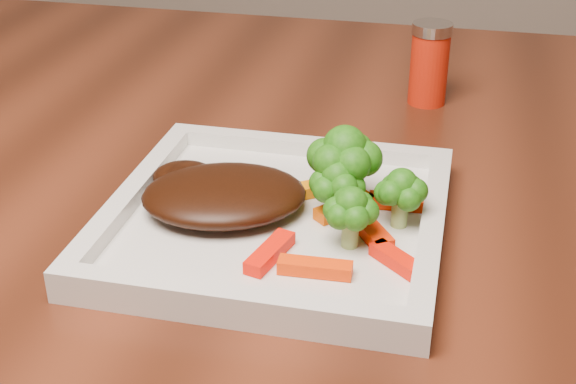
# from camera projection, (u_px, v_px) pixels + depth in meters

# --- Properties ---
(plate) EXTENTS (0.27, 0.27, 0.01)m
(plate) POSITION_uv_depth(u_px,v_px,m) (276.00, 224.00, 0.66)
(plate) COLOR silver
(plate) RESTS_ON dining_table
(steak) EXTENTS (0.16, 0.14, 0.03)m
(steak) POSITION_uv_depth(u_px,v_px,m) (224.00, 195.00, 0.66)
(steak) COLOR black
(steak) RESTS_ON plate
(broccoli_0) EXTENTS (0.07, 0.07, 0.07)m
(broccoli_0) POSITION_uv_depth(u_px,v_px,m) (344.00, 170.00, 0.66)
(broccoli_0) COLOR #347112
(broccoli_0) RESTS_ON plate
(broccoli_1) EXTENTS (0.05, 0.05, 0.06)m
(broccoli_1) POSITION_uv_depth(u_px,v_px,m) (401.00, 190.00, 0.63)
(broccoli_1) COLOR #316811
(broccoli_1) RESTS_ON plate
(broccoli_2) EXTENTS (0.05, 0.05, 0.06)m
(broccoli_2) POSITION_uv_depth(u_px,v_px,m) (351.00, 212.00, 0.60)
(broccoli_2) COLOR #1A6A11
(broccoli_2) RESTS_ON plate
(broccoli_3) EXTENTS (0.06, 0.06, 0.06)m
(broccoli_3) POSITION_uv_depth(u_px,v_px,m) (337.00, 186.00, 0.64)
(broccoli_3) COLOR #1A5B0F
(broccoli_3) RESTS_ON plate
(carrot_0) EXTENTS (0.05, 0.02, 0.01)m
(carrot_0) POSITION_uv_depth(u_px,v_px,m) (315.00, 268.00, 0.58)
(carrot_0) COLOR #FF3904
(carrot_0) RESTS_ON plate
(carrot_1) EXTENTS (0.05, 0.04, 0.01)m
(carrot_1) POSITION_uv_depth(u_px,v_px,m) (399.00, 261.00, 0.59)
(carrot_1) COLOR red
(carrot_1) RESTS_ON plate
(carrot_2) EXTENTS (0.03, 0.06, 0.01)m
(carrot_2) POSITION_uv_depth(u_px,v_px,m) (270.00, 253.00, 0.60)
(carrot_2) COLOR #FF1404
(carrot_2) RESTS_ON plate
(carrot_3) EXTENTS (0.06, 0.02, 0.01)m
(carrot_3) POSITION_uv_depth(u_px,v_px,m) (402.00, 202.00, 0.67)
(carrot_3) COLOR red
(carrot_3) RESTS_ON plate
(carrot_4) EXTENTS (0.06, 0.05, 0.01)m
(carrot_4) POSITION_uv_depth(u_px,v_px,m) (321.00, 187.00, 0.69)
(carrot_4) COLOR orange
(carrot_4) RESTS_ON plate
(carrot_5) EXTENTS (0.05, 0.06, 0.01)m
(carrot_5) POSITION_uv_depth(u_px,v_px,m) (369.00, 229.00, 0.63)
(carrot_5) COLOR #F22803
(carrot_5) RESTS_ON plate
(carrot_6) EXTENTS (0.05, 0.05, 0.01)m
(carrot_6) POSITION_uv_depth(u_px,v_px,m) (345.00, 207.00, 0.66)
(carrot_6) COLOR #E65603
(carrot_6) RESTS_ON plate
(spice_shaker) EXTENTS (0.05, 0.05, 0.09)m
(spice_shaker) POSITION_uv_depth(u_px,v_px,m) (429.00, 64.00, 0.89)
(spice_shaker) COLOR red
(spice_shaker) RESTS_ON dining_table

